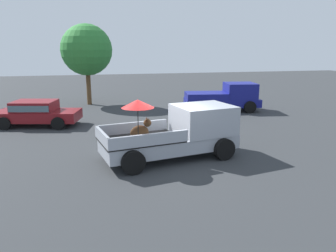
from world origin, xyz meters
TOP-DOWN VIEW (x-y plane):
  - ground_plane at (0.00, 0.00)m, footprint 80.00×80.00m
  - pickup_truck_main at (0.43, 0.07)m, footprint 5.30×2.98m
  - pickup_truck_red at (5.76, 8.29)m, footprint 5.03×2.77m
  - parked_sedan_near at (-5.58, 6.64)m, footprint 4.59×2.71m
  - tree_by_lot at (-2.85, 12.86)m, footprint 3.59×3.59m

SIDE VIEW (x-z plane):
  - ground_plane at x=0.00m, z-range 0.00..0.00m
  - parked_sedan_near at x=-5.58m, z-range 0.08..1.41m
  - pickup_truck_red at x=5.76m, z-range -0.03..1.77m
  - pickup_truck_main at x=0.43m, z-range -0.20..2.13m
  - tree_by_lot at x=-2.85m, z-range 1.03..6.70m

